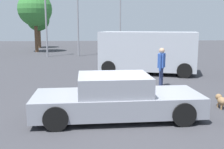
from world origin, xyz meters
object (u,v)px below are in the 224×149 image
(dog, at_px, (221,100))
(light_post_far, at_px, (77,3))
(light_post_mid, at_px, (120,8))
(van_white, at_px, (148,51))
(pedestrian, at_px, (161,64))
(sedan_foreground, at_px, (116,98))

(dog, height_order, light_post_far, light_post_far)
(dog, distance_m, light_post_mid, 20.01)
(dog, distance_m, van_white, 6.74)
(light_post_mid, bearing_deg, pedestrian, -89.90)
(pedestrian, distance_m, light_post_far, 13.40)
(pedestrian, bearing_deg, light_post_mid, 118.49)
(van_white, distance_m, pedestrian, 3.46)
(sedan_foreground, relative_size, dog, 7.00)
(sedan_foreground, relative_size, light_post_far, 0.72)
(light_post_far, bearing_deg, dog, -71.25)
(van_white, relative_size, light_post_far, 0.84)
(light_post_mid, bearing_deg, van_white, -89.37)
(pedestrian, xyz_separation_m, light_post_far, (-4.07, 12.30, 3.44))
(light_post_far, bearing_deg, sedan_foreground, -83.61)
(van_white, relative_size, pedestrian, 3.27)
(van_white, relative_size, light_post_mid, 0.86)
(dog, relative_size, light_post_far, 0.10)
(sedan_foreground, height_order, dog, sedan_foreground)
(pedestrian, bearing_deg, light_post_far, 136.73)
(dog, xyz_separation_m, light_post_far, (-5.24, 15.43, 4.19))
(van_white, bearing_deg, light_post_far, -46.99)
(sedan_foreground, bearing_deg, light_post_mid, 82.27)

